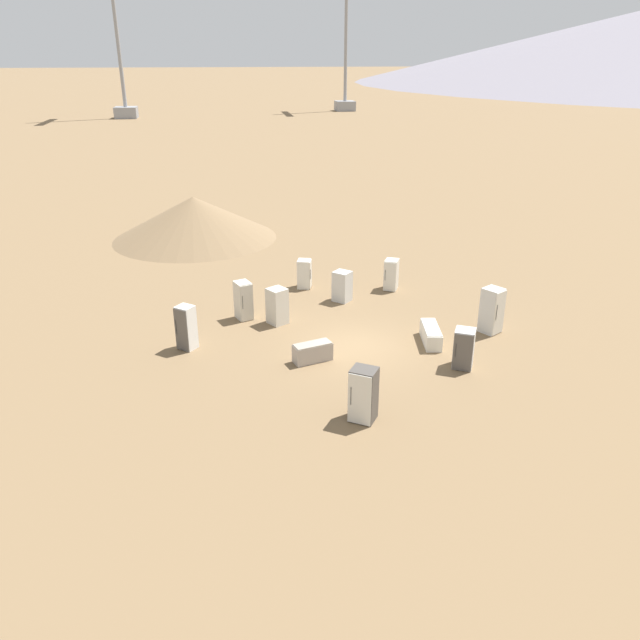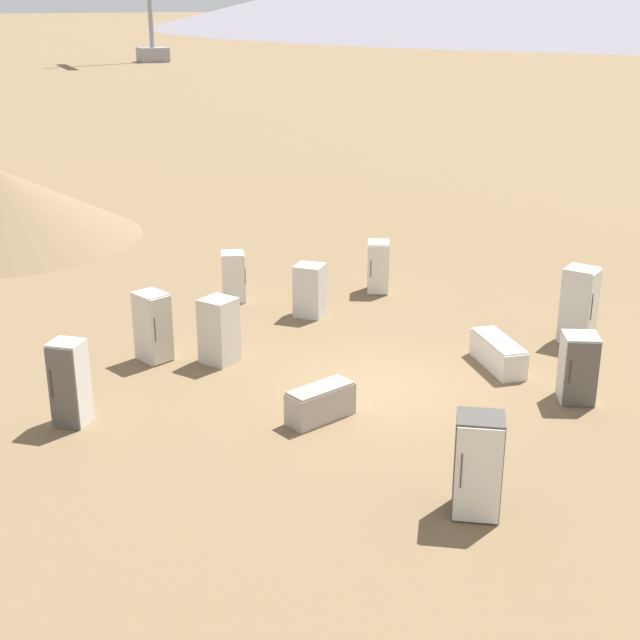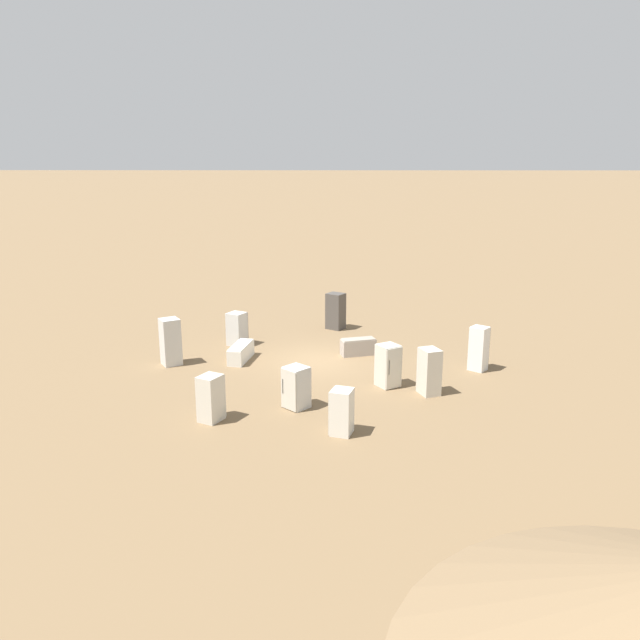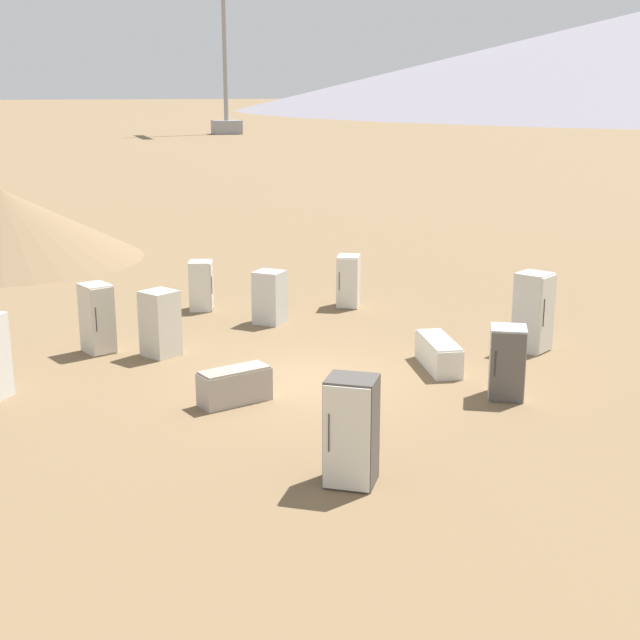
# 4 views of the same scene
# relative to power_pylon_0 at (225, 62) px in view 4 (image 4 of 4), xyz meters

# --- Properties ---
(ground_plane) EXTENTS (1000.00, 1000.00, 0.00)m
(ground_plane) POSITION_rel_power_pylon_0_xyz_m (104.99, -20.46, -9.53)
(ground_plane) COLOR brown
(dirt_mound) EXTENTS (10.01, 10.01, 2.59)m
(dirt_mound) POSITION_rel_power_pylon_0_xyz_m (88.26, -26.93, -8.23)
(dirt_mound) COLOR #7F6647
(dirt_mound) RESTS_ON ground_plane
(power_pylon_0) EXTENTS (10.72, 3.68, 30.64)m
(power_pylon_0) POSITION_rel_power_pylon_0_xyz_m (0.00, 0.00, 0.00)
(power_pylon_0) COLOR gray
(power_pylon_0) RESTS_ON ground_plane
(discarded_fridge_0) EXTENTS (1.01, 0.99, 1.56)m
(discarded_fridge_0) POSITION_rel_power_pylon_0_xyz_m (102.18, -23.19, -8.75)
(discarded_fridge_0) COLOR beige
(discarded_fridge_0) RESTS_ON ground_plane
(discarded_fridge_1) EXTENTS (1.02, 0.99, 1.90)m
(discarded_fridge_1) POSITION_rel_power_pylon_0_xyz_m (104.48, -14.63, -8.58)
(discarded_fridge_1) COLOR silver
(discarded_fridge_1) RESTS_ON ground_plane
(discarded_fridge_2) EXTENTS (1.93, 0.89, 0.68)m
(discarded_fridge_2) POSITION_rel_power_pylon_0_xyz_m (105.07, -17.36, -9.19)
(discarded_fridge_2) COLOR silver
(discarded_fridge_2) RESTS_ON ground_plane
(discarded_fridge_3) EXTENTS (1.02, 1.03, 1.76)m
(discarded_fridge_3) POSITION_rel_power_pylon_0_xyz_m (110.17, -21.28, -8.64)
(discarded_fridge_3) COLOR #4C4742
(discarded_fridge_3) RESTS_ON ground_plane
(discarded_fridge_4) EXTENTS (0.94, 0.83, 1.66)m
(discarded_fridge_4) POSITION_rel_power_pylon_0_xyz_m (101.43, -24.56, -8.70)
(discarded_fridge_4) COLOR beige
(discarded_fridge_4) RESTS_ON ground_plane
(discarded_fridge_5) EXTENTS (0.96, 1.55, 0.71)m
(discarded_fridge_5) POSITION_rel_power_pylon_0_xyz_m (105.92, -22.23, -9.17)
(discarded_fridge_5) COLOR #A89E93
(discarded_fridge_5) RESTS_ON ground_plane
(discarded_fridge_6) EXTENTS (0.95, 0.87, 1.49)m
(discarded_fridge_6) POSITION_rel_power_pylon_0_xyz_m (98.93, -17.35, -8.78)
(discarded_fridge_6) COLOR beige
(discarded_fridge_6) RESTS_ON ground_plane
(discarded_fridge_7) EXTENTS (0.80, 0.79, 1.41)m
(discarded_fridge_7) POSITION_rel_power_pylon_0_xyz_m (98.03, -21.46, -8.82)
(discarded_fridge_7) COLOR silver
(discarded_fridge_7) RESTS_ON ground_plane
(discarded_fridge_8) EXTENTS (1.01, 1.01, 1.42)m
(discarded_fridge_8) POSITION_rel_power_pylon_0_xyz_m (100.05, -19.97, -8.82)
(discarded_fridge_8) COLOR silver
(discarded_fridge_8) RESTS_ON ground_plane
(discarded_fridge_9) EXTENTS (0.98, 0.96, 1.48)m
(discarded_fridge_9) POSITION_rel_power_pylon_0_xyz_m (107.27, -16.88, -8.79)
(discarded_fridge_9) COLOR silver
(discarded_fridge_9) RESTS_ON ground_plane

